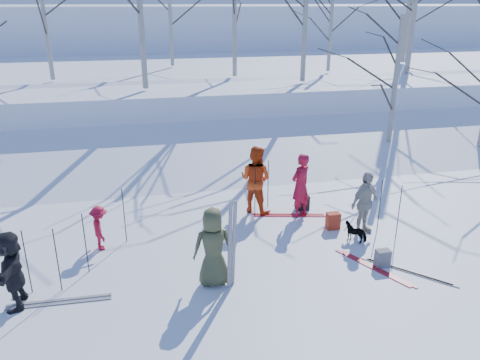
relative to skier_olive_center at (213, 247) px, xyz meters
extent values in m
plane|color=white|center=(1.02, 0.73, -0.81)|extent=(120.00, 120.00, 0.00)
cube|color=white|center=(1.02, 7.73, -0.66)|extent=(70.00, 9.49, 4.12)
cube|color=white|center=(1.02, 17.73, 0.19)|extent=(70.00, 18.00, 2.20)
cube|color=white|center=(1.02, 38.73, 1.19)|extent=(90.00, 30.00, 6.00)
imported|color=#45492B|center=(0.00, 0.00, 0.00)|extent=(0.82, 0.55, 1.63)
imported|color=#AF1029|center=(2.71, 2.67, 0.04)|extent=(0.74, 0.66, 1.70)
imported|color=#CA3C0F|center=(1.65, 3.18, 0.10)|extent=(1.12, 1.10, 1.82)
imported|color=#AF1029|center=(-2.27, 1.93, -0.29)|extent=(0.51, 0.74, 1.04)
imported|color=beige|center=(3.90, 1.42, -0.04)|extent=(0.99, 0.74, 1.55)
imported|color=black|center=(-3.68, 0.06, -0.06)|extent=(0.45, 1.40, 1.51)
imported|color=black|center=(3.54, 1.05, -0.58)|extent=(0.58, 0.54, 0.46)
cube|color=silver|center=(0.28, -0.26, 0.14)|extent=(0.11, 0.17, 1.90)
cube|color=silver|center=(0.37, -0.21, 0.14)|extent=(0.10, 0.23, 1.89)
cylinder|color=black|center=(2.05, 3.39, -0.14)|extent=(0.02, 0.02, 1.34)
cylinder|color=black|center=(-3.50, 0.44, -0.14)|extent=(0.02, 0.02, 1.34)
cylinder|color=black|center=(-2.48, 0.97, -0.14)|extent=(0.02, 0.02, 1.34)
cylinder|color=black|center=(-1.73, 2.17, -0.14)|extent=(0.02, 0.02, 1.34)
cylinder|color=black|center=(4.30, 1.42, -0.14)|extent=(0.02, 0.02, 1.34)
cylinder|color=black|center=(4.56, 0.99, -0.14)|extent=(0.02, 0.02, 1.34)
cylinder|color=black|center=(1.56, 2.88, -0.14)|extent=(0.02, 0.02, 1.34)
cylinder|color=black|center=(-2.95, 0.39, -0.14)|extent=(0.02, 0.02, 1.34)
cube|color=#AA2F1A|center=(3.27, 1.76, -0.60)|extent=(0.32, 0.22, 0.42)
cube|color=slate|center=(3.60, -0.13, -0.62)|extent=(0.30, 0.20, 0.38)
cube|color=black|center=(2.92, 3.01, -0.61)|extent=(0.34, 0.24, 0.40)
camera|label=1|loc=(-1.20, -7.95, 4.46)|focal=35.00mm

